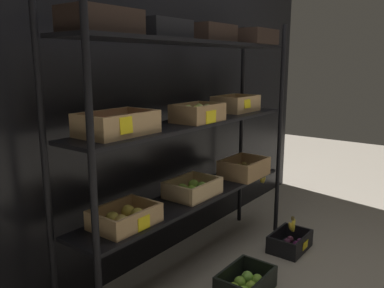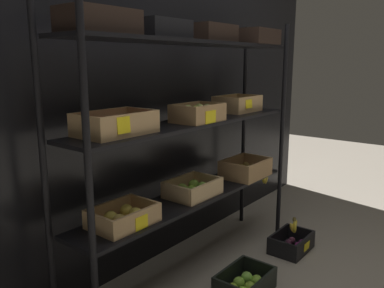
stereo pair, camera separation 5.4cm
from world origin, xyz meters
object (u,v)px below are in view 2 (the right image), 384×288
object	(u,v)px
display_rack	(193,119)
banana_bunch_loose	(294,227)
crate_ground_plum	(291,244)
crate_ground_apple_green	(245,285)

from	to	relation	value
display_rack	banana_bunch_loose	world-z (taller)	display_rack
banana_bunch_loose	crate_ground_plum	bearing A→B (deg)	176.48
display_rack	banana_bunch_loose	distance (m)	1.13
crate_ground_apple_green	banana_bunch_loose	world-z (taller)	banana_bunch_loose
crate_ground_plum	banana_bunch_loose	size ratio (longest dim) A/B	2.74
display_rack	crate_ground_plum	xyz separation A→B (m)	(0.64, -0.40, -0.95)
crate_ground_plum	banana_bunch_loose	xyz separation A→B (m)	(0.02, -0.00, 0.13)
crate_ground_apple_green	crate_ground_plum	size ratio (longest dim) A/B	1.07
display_rack	crate_ground_plum	size ratio (longest dim) A/B	5.92
crate_ground_plum	crate_ground_apple_green	bearing A→B (deg)	-179.07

